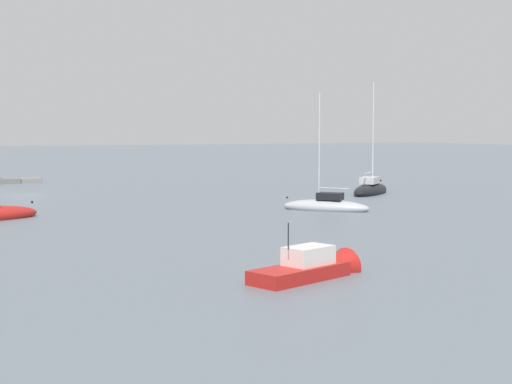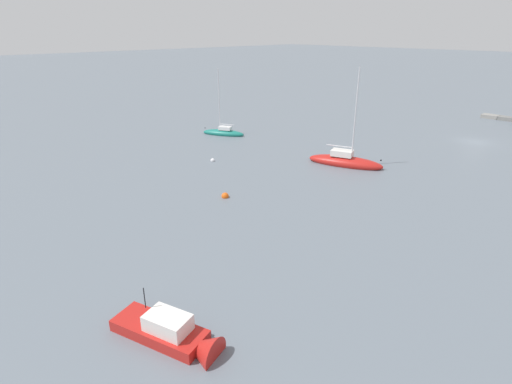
# 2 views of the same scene
# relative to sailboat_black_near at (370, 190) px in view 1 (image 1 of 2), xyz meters

# --- Properties ---
(ground_plane) EXTENTS (500.00, 500.00, 0.00)m
(ground_plane) POSITION_rel_sailboat_black_near_xyz_m (31.65, -14.59, -0.43)
(ground_plane) COLOR slate
(sailboat_black_near) EXTENTS (8.35, 7.42, 11.82)m
(sailboat_black_near) POSITION_rel_sailboat_black_near_xyz_m (0.00, 0.00, 0.00)
(sailboat_black_near) COLOR black
(sailboat_black_near) RESTS_ON ground_plane
(sailboat_grey_outer) EXTENTS (6.22, 6.84, 9.82)m
(sailboat_grey_outer) POSITION_rel_sailboat_black_near_xyz_m (12.69, 11.51, -0.07)
(sailboat_grey_outer) COLOR #ADB2B7
(sailboat_grey_outer) RESTS_ON ground_plane
(motorboat_red_far) EXTENTS (5.96, 3.43, 3.20)m
(motorboat_red_far) POSITION_rel_sailboat_black_near_xyz_m (28.21, 34.91, -0.09)
(motorboat_red_far) COLOR red
(motorboat_red_far) RESTS_ON ground_plane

